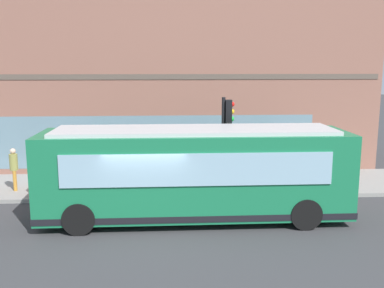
{
  "coord_description": "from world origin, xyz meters",
  "views": [
    {
      "loc": [
        -13.37,
        -0.68,
        5.11
      ],
      "look_at": [
        2.94,
        -1.65,
        2.12
      ],
      "focal_mm": 40.89,
      "sensor_mm": 36.0,
      "label": 1
    }
  ],
  "objects_px": {
    "city_bus_nearside": "(194,174)",
    "newspaper_vending_box": "(37,182)",
    "fire_hydrant": "(155,183)",
    "pedestrian_walking_along_curb": "(174,167)",
    "pedestrian_near_building_entrance": "(14,166)",
    "pedestrian_near_hydrant": "(264,164)",
    "pedestrian_by_light_pole": "(213,160)",
    "traffic_light_near_corner": "(227,127)"
  },
  "relations": [
    {
      "from": "pedestrian_near_building_entrance",
      "to": "city_bus_nearside",
      "type": "bearing_deg",
      "value": -115.34
    },
    {
      "from": "fire_hydrant",
      "to": "city_bus_nearside",
      "type": "bearing_deg",
      "value": -153.14
    },
    {
      "from": "pedestrian_near_building_entrance",
      "to": "pedestrian_by_light_pole",
      "type": "bearing_deg",
      "value": -83.25
    },
    {
      "from": "traffic_light_near_corner",
      "to": "pedestrian_near_building_entrance",
      "type": "height_order",
      "value": "traffic_light_near_corner"
    },
    {
      "from": "traffic_light_near_corner",
      "to": "newspaper_vending_box",
      "type": "xyz_separation_m",
      "value": [
        0.23,
        7.32,
        -2.15
      ]
    },
    {
      "from": "traffic_light_near_corner",
      "to": "pedestrian_near_building_entrance",
      "type": "bearing_deg",
      "value": 84.82
    },
    {
      "from": "pedestrian_walking_along_curb",
      "to": "pedestrian_by_light_pole",
      "type": "bearing_deg",
      "value": -53.87
    },
    {
      "from": "city_bus_nearside",
      "to": "pedestrian_near_building_entrance",
      "type": "relative_size",
      "value": 5.91
    },
    {
      "from": "traffic_light_near_corner",
      "to": "pedestrian_by_light_pole",
      "type": "distance_m",
      "value": 2.43
    },
    {
      "from": "traffic_light_near_corner",
      "to": "fire_hydrant",
      "type": "relative_size",
      "value": 5.04
    },
    {
      "from": "traffic_light_near_corner",
      "to": "pedestrian_near_building_entrance",
      "type": "relative_size",
      "value": 2.19
    },
    {
      "from": "traffic_light_near_corner",
      "to": "pedestrian_near_hydrant",
      "type": "xyz_separation_m",
      "value": [
        0.56,
        -1.64,
        -1.61
      ]
    },
    {
      "from": "newspaper_vending_box",
      "to": "traffic_light_near_corner",
      "type": "bearing_deg",
      "value": -91.78
    },
    {
      "from": "fire_hydrant",
      "to": "pedestrian_walking_along_curb",
      "type": "relative_size",
      "value": 0.46
    },
    {
      "from": "pedestrian_by_light_pole",
      "to": "pedestrian_near_hydrant",
      "type": "distance_m",
      "value": 2.26
    },
    {
      "from": "traffic_light_near_corner",
      "to": "pedestrian_walking_along_curb",
      "type": "distance_m",
      "value": 2.66
    },
    {
      "from": "pedestrian_walking_along_curb",
      "to": "newspaper_vending_box",
      "type": "height_order",
      "value": "pedestrian_walking_along_curb"
    },
    {
      "from": "city_bus_nearside",
      "to": "pedestrian_walking_along_curb",
      "type": "distance_m",
      "value": 3.1
    },
    {
      "from": "city_bus_nearside",
      "to": "newspaper_vending_box",
      "type": "height_order",
      "value": "city_bus_nearside"
    },
    {
      "from": "fire_hydrant",
      "to": "pedestrian_near_hydrant",
      "type": "relative_size",
      "value": 0.43
    },
    {
      "from": "pedestrian_by_light_pole",
      "to": "newspaper_vending_box",
      "type": "bearing_deg",
      "value": 101.93
    },
    {
      "from": "pedestrian_by_light_pole",
      "to": "newspaper_vending_box",
      "type": "distance_m",
      "value": 7.19
    },
    {
      "from": "city_bus_nearside",
      "to": "pedestrian_near_hydrant",
      "type": "distance_m",
      "value": 4.36
    },
    {
      "from": "traffic_light_near_corner",
      "to": "newspaper_vending_box",
      "type": "height_order",
      "value": "traffic_light_near_corner"
    },
    {
      "from": "fire_hydrant",
      "to": "pedestrian_walking_along_curb",
      "type": "distance_m",
      "value": 1.0
    },
    {
      "from": "traffic_light_near_corner",
      "to": "pedestrian_near_hydrant",
      "type": "height_order",
      "value": "traffic_light_near_corner"
    },
    {
      "from": "pedestrian_near_hydrant",
      "to": "city_bus_nearside",
      "type": "bearing_deg",
      "value": 135.47
    },
    {
      "from": "city_bus_nearside",
      "to": "pedestrian_by_light_pole",
      "type": "relative_size",
      "value": 6.31
    },
    {
      "from": "pedestrian_near_building_entrance",
      "to": "pedestrian_near_hydrant",
      "type": "relative_size",
      "value": 0.99
    },
    {
      "from": "traffic_light_near_corner",
      "to": "pedestrian_near_building_entrance",
      "type": "xyz_separation_m",
      "value": [
        0.76,
        8.35,
        -1.62
      ]
    },
    {
      "from": "pedestrian_by_light_pole",
      "to": "pedestrian_near_hydrant",
      "type": "relative_size",
      "value": 0.92
    },
    {
      "from": "city_bus_nearside",
      "to": "pedestrian_near_hydrant",
      "type": "height_order",
      "value": "city_bus_nearside"
    },
    {
      "from": "city_bus_nearside",
      "to": "pedestrian_near_building_entrance",
      "type": "height_order",
      "value": "city_bus_nearside"
    },
    {
      "from": "city_bus_nearside",
      "to": "newspaper_vending_box",
      "type": "bearing_deg",
      "value": 65.0
    },
    {
      "from": "fire_hydrant",
      "to": "pedestrian_near_hydrant",
      "type": "xyz_separation_m",
      "value": [
        0.4,
        -4.41,
        0.63
      ]
    },
    {
      "from": "pedestrian_by_light_pole",
      "to": "pedestrian_near_hydrant",
      "type": "height_order",
      "value": "pedestrian_near_hydrant"
    },
    {
      "from": "pedestrian_by_light_pole",
      "to": "pedestrian_near_hydrant",
      "type": "bearing_deg",
      "value": -120.53
    },
    {
      "from": "city_bus_nearside",
      "to": "fire_hydrant",
      "type": "xyz_separation_m",
      "value": [
        2.7,
        1.37,
        -1.04
      ]
    },
    {
      "from": "pedestrian_near_hydrant",
      "to": "newspaper_vending_box",
      "type": "distance_m",
      "value": 8.99
    },
    {
      "from": "pedestrian_near_building_entrance",
      "to": "pedestrian_near_hydrant",
      "type": "height_order",
      "value": "pedestrian_near_hydrant"
    },
    {
      "from": "newspaper_vending_box",
      "to": "pedestrian_near_hydrant",
      "type": "bearing_deg",
      "value": -87.86
    },
    {
      "from": "traffic_light_near_corner",
      "to": "pedestrian_near_hydrant",
      "type": "bearing_deg",
      "value": -71.12
    }
  ]
}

